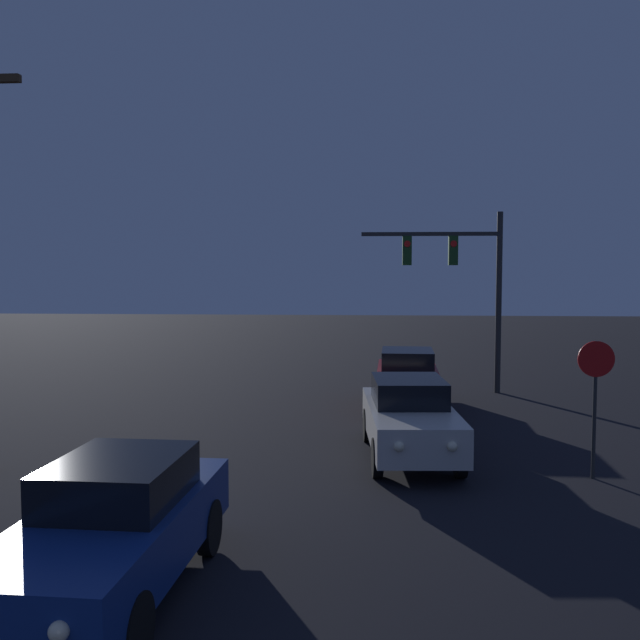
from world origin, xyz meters
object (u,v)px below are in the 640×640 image
(traffic_signal_mast, at_px, (462,272))
(car_near, at_px, (114,528))
(car_mid, at_px, (409,417))
(stop_sign, at_px, (595,384))
(car_far, at_px, (407,378))

(traffic_signal_mast, bearing_deg, car_near, -111.71)
(car_mid, xyz_separation_m, stop_sign, (3.26, -1.24, 0.91))
(traffic_signal_mast, bearing_deg, car_far, -123.77)
(traffic_signal_mast, bearing_deg, stop_sign, -82.25)
(car_near, bearing_deg, stop_sign, -141.17)
(car_near, distance_m, car_far, 12.36)
(traffic_signal_mast, xyz_separation_m, stop_sign, (1.25, -9.17, -1.99))
(car_near, xyz_separation_m, car_mid, (3.72, 6.46, 0.00))
(car_mid, height_order, stop_sign, stop_sign)
(car_near, relative_size, traffic_signal_mast, 0.82)
(car_near, relative_size, stop_sign, 1.82)
(car_near, distance_m, traffic_signal_mast, 15.76)
(car_far, relative_size, stop_sign, 1.82)
(car_far, bearing_deg, car_near, 73.23)
(car_mid, distance_m, car_far, 5.26)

